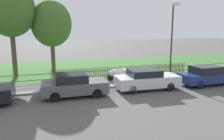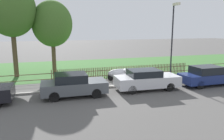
{
  "view_description": "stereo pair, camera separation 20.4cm",
  "coord_description": "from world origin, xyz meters",
  "px_view_note": "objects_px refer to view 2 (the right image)",
  "views": [
    {
      "loc": [
        -6.43,
        -14.41,
        4.24
      ],
      "look_at": [
        -1.63,
        0.98,
        1.1
      ],
      "focal_mm": 35.0,
      "sensor_mm": 36.0,
      "label": 1
    },
    {
      "loc": [
        -6.24,
        -14.47,
        4.24
      ],
      "look_at": [
        -1.63,
        0.98,
        1.1
      ],
      "focal_mm": 35.0,
      "sensor_mm": 36.0,
      "label": 2
    }
  ],
  "objects_px": {
    "tree_behind_motorcycle": "(11,10)",
    "tree_mid_park": "(52,24)",
    "parked_car_navy_estate": "(146,79)",
    "parked_car_red_compact": "(208,76)",
    "parked_car_black_saloon": "(73,85)",
    "covered_motorcycle": "(120,73)",
    "street_lamp": "(173,34)"
  },
  "relations": [
    {
      "from": "tree_behind_motorcycle",
      "to": "tree_mid_park",
      "type": "bearing_deg",
      "value": 11.49
    },
    {
      "from": "tree_behind_motorcycle",
      "to": "parked_car_navy_estate",
      "type": "bearing_deg",
      "value": -37.14
    },
    {
      "from": "parked_car_navy_estate",
      "to": "parked_car_red_compact",
      "type": "distance_m",
      "value": 4.93
    },
    {
      "from": "parked_car_black_saloon",
      "to": "tree_behind_motorcycle",
      "type": "bearing_deg",
      "value": 121.72
    },
    {
      "from": "parked_car_navy_estate",
      "to": "tree_mid_park",
      "type": "relative_size",
      "value": 0.67
    },
    {
      "from": "parked_car_black_saloon",
      "to": "covered_motorcycle",
      "type": "xyz_separation_m",
      "value": [
        4.17,
        3.16,
        -0.14
      ]
    },
    {
      "from": "parked_car_black_saloon",
      "to": "street_lamp",
      "type": "distance_m",
      "value": 8.73
    },
    {
      "from": "parked_car_navy_estate",
      "to": "street_lamp",
      "type": "xyz_separation_m",
      "value": [
        2.99,
        1.72,
        3.06
      ]
    },
    {
      "from": "parked_car_black_saloon",
      "to": "tree_mid_park",
      "type": "distance_m",
      "value": 8.57
    },
    {
      "from": "parked_car_black_saloon",
      "to": "street_lamp",
      "type": "xyz_separation_m",
      "value": [
        7.99,
        1.74,
        3.05
      ]
    },
    {
      "from": "parked_car_red_compact",
      "to": "street_lamp",
      "type": "height_order",
      "value": "street_lamp"
    },
    {
      "from": "parked_car_navy_estate",
      "to": "parked_car_red_compact",
      "type": "bearing_deg",
      "value": -0.18
    },
    {
      "from": "parked_car_black_saloon",
      "to": "parked_car_navy_estate",
      "type": "distance_m",
      "value": 5.01
    },
    {
      "from": "parked_car_black_saloon",
      "to": "parked_car_navy_estate",
      "type": "height_order",
      "value": "parked_car_black_saloon"
    },
    {
      "from": "street_lamp",
      "to": "parked_car_navy_estate",
      "type": "bearing_deg",
      "value": -150.1
    },
    {
      "from": "parked_car_navy_estate",
      "to": "street_lamp",
      "type": "bearing_deg",
      "value": 32.04
    },
    {
      "from": "tree_behind_motorcycle",
      "to": "covered_motorcycle",
      "type": "bearing_deg",
      "value": -24.53
    },
    {
      "from": "tree_mid_park",
      "to": "street_lamp",
      "type": "bearing_deg",
      "value": -33.45
    },
    {
      "from": "parked_car_red_compact",
      "to": "tree_behind_motorcycle",
      "type": "distance_m",
      "value": 16.53
    },
    {
      "from": "covered_motorcycle",
      "to": "tree_behind_motorcycle",
      "type": "bearing_deg",
      "value": 160.28
    },
    {
      "from": "covered_motorcycle",
      "to": "parked_car_red_compact",
      "type": "bearing_deg",
      "value": -25.24
    },
    {
      "from": "parked_car_navy_estate",
      "to": "parked_car_red_compact",
      "type": "height_order",
      "value": "parked_car_red_compact"
    },
    {
      "from": "covered_motorcycle",
      "to": "tree_mid_park",
      "type": "relative_size",
      "value": 0.31
    },
    {
      "from": "parked_car_red_compact",
      "to": "tree_behind_motorcycle",
      "type": "xyz_separation_m",
      "value": [
        -14.07,
        7.12,
        4.98
      ]
    },
    {
      "from": "tree_mid_park",
      "to": "street_lamp",
      "type": "distance_m",
      "value": 10.67
    },
    {
      "from": "parked_car_black_saloon",
      "to": "tree_behind_motorcycle",
      "type": "height_order",
      "value": "tree_behind_motorcycle"
    },
    {
      "from": "covered_motorcycle",
      "to": "street_lamp",
      "type": "xyz_separation_m",
      "value": [
        3.83,
        -1.42,
        3.19
      ]
    },
    {
      "from": "parked_car_red_compact",
      "to": "parked_car_navy_estate",
      "type": "bearing_deg",
      "value": 176.21
    },
    {
      "from": "parked_car_navy_estate",
      "to": "tree_behind_motorcycle",
      "type": "bearing_deg",
      "value": 144.99
    },
    {
      "from": "parked_car_red_compact",
      "to": "street_lamp",
      "type": "relative_size",
      "value": 0.72
    },
    {
      "from": "parked_car_black_saloon",
      "to": "parked_car_navy_estate",
      "type": "xyz_separation_m",
      "value": [
        5.01,
        0.03,
        -0.01
      ]
    },
    {
      "from": "parked_car_red_compact",
      "to": "tree_mid_park",
      "type": "height_order",
      "value": "tree_mid_park"
    }
  ]
}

